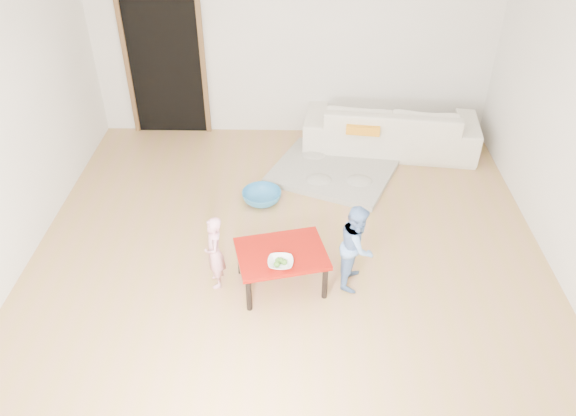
{
  "coord_description": "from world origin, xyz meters",
  "views": [
    {
      "loc": [
        0.09,
        -4.25,
        3.58
      ],
      "look_at": [
        0.0,
        -0.2,
        0.65
      ],
      "focal_mm": 35.0,
      "sensor_mm": 36.0,
      "label": 1
    }
  ],
  "objects_px": {
    "sofa": "(390,126)",
    "red_table": "(281,268)",
    "child_blue": "(357,246)",
    "child_pink": "(215,253)",
    "basin": "(262,197)",
    "bowl": "(281,263)"
  },
  "relations": [
    {
      "from": "sofa",
      "to": "bowl",
      "type": "relative_size",
      "value": 9.72
    },
    {
      "from": "red_table",
      "to": "child_blue",
      "type": "xyz_separation_m",
      "value": [
        0.67,
        0.07,
        0.22
      ]
    },
    {
      "from": "red_table",
      "to": "child_blue",
      "type": "bearing_deg",
      "value": 6.01
    },
    {
      "from": "sofa",
      "to": "child_pink",
      "type": "distance_m",
      "value": 3.15
    },
    {
      "from": "sofa",
      "to": "child_pink",
      "type": "relative_size",
      "value": 2.92
    },
    {
      "from": "child_blue",
      "to": "bowl",
      "type": "bearing_deg",
      "value": 124.32
    },
    {
      "from": "sofa",
      "to": "bowl",
      "type": "xyz_separation_m",
      "value": [
        -1.28,
        -2.72,
        0.11
      ]
    },
    {
      "from": "red_table",
      "to": "child_pink",
      "type": "height_order",
      "value": "child_pink"
    },
    {
      "from": "child_pink",
      "to": "basin",
      "type": "distance_m",
      "value": 1.37
    },
    {
      "from": "child_pink",
      "to": "red_table",
      "type": "bearing_deg",
      "value": 75.95
    },
    {
      "from": "sofa",
      "to": "child_blue",
      "type": "bearing_deg",
      "value": 82.97
    },
    {
      "from": "red_table",
      "to": "basin",
      "type": "distance_m",
      "value": 1.34
    },
    {
      "from": "bowl",
      "to": "child_blue",
      "type": "bearing_deg",
      "value": 20.09
    },
    {
      "from": "child_pink",
      "to": "basin",
      "type": "xyz_separation_m",
      "value": [
        0.33,
        1.3,
        -0.29
      ]
    },
    {
      "from": "sofa",
      "to": "red_table",
      "type": "relative_size",
      "value": 2.73
    },
    {
      "from": "red_table",
      "to": "child_pink",
      "type": "distance_m",
      "value": 0.61
    },
    {
      "from": "sofa",
      "to": "child_blue",
      "type": "relative_size",
      "value": 2.56
    },
    {
      "from": "red_table",
      "to": "child_blue",
      "type": "relative_size",
      "value": 0.94
    },
    {
      "from": "red_table",
      "to": "basin",
      "type": "bearing_deg",
      "value": 101.24
    },
    {
      "from": "sofa",
      "to": "red_table",
      "type": "bearing_deg",
      "value": 70.17
    },
    {
      "from": "child_pink",
      "to": "child_blue",
      "type": "distance_m",
      "value": 1.26
    },
    {
      "from": "red_table",
      "to": "bowl",
      "type": "relative_size",
      "value": 3.56
    }
  ]
}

